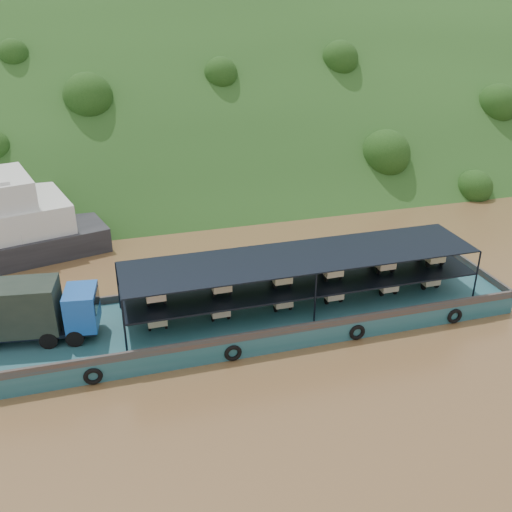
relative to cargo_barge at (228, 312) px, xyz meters
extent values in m
plane|color=brown|center=(4.92, 0.59, -1.21)|extent=(160.00, 160.00, 0.00)
cube|color=#1C3915|center=(4.92, 36.59, -1.21)|extent=(140.00, 39.60, 39.60)
cube|color=#16474D|center=(1.42, -0.02, -0.61)|extent=(35.00, 7.00, 1.20)
cube|color=#592D19|center=(1.42, 3.38, 0.24)|extent=(35.00, 0.20, 0.50)
cube|color=#592D19|center=(1.42, -3.42, 0.24)|extent=(35.00, 0.20, 0.50)
cube|color=#592D19|center=(18.82, -0.02, 0.24)|extent=(0.20, 7.00, 0.50)
torus|color=black|center=(-8.58, -3.57, -0.66)|extent=(1.06, 0.26, 1.06)
torus|color=black|center=(-0.58, -3.57, -0.66)|extent=(1.06, 0.26, 1.06)
torus|color=black|center=(7.42, -3.57, -0.66)|extent=(1.06, 0.26, 1.06)
torus|color=black|center=(14.42, -3.57, -0.66)|extent=(1.06, 0.26, 1.06)
cylinder|color=black|center=(-10.83, -0.99, 0.51)|extent=(1.09, 0.51, 1.05)
cylinder|color=black|center=(-10.53, 1.18, 0.51)|extent=(1.09, 0.51, 1.05)
cylinder|color=black|center=(-9.38, -1.20, 0.51)|extent=(1.09, 0.51, 1.05)
cylinder|color=black|center=(-9.08, 0.98, 0.51)|extent=(1.09, 0.51, 1.05)
cube|color=black|center=(-11.51, 0.21, 0.67)|extent=(7.36, 3.26, 0.21)
cube|color=#174BA1|center=(-8.81, -0.16, 1.87)|extent=(2.11, 2.73, 2.30)
cube|color=black|center=(-7.93, -0.29, 2.29)|extent=(0.35, 2.08, 0.94)
cube|color=black|center=(-12.54, 0.35, 2.18)|extent=(5.32, 3.18, 2.93)
cube|color=black|center=(4.92, -0.02, 1.65)|extent=(23.00, 5.00, 0.12)
cube|color=black|center=(4.92, -0.02, 3.29)|extent=(23.00, 5.00, 0.08)
cylinder|color=black|center=(-6.58, -2.52, 1.64)|extent=(0.12, 0.12, 3.30)
cylinder|color=black|center=(-6.58, 2.48, 1.64)|extent=(0.12, 0.12, 3.30)
cylinder|color=black|center=(4.92, -2.52, 1.64)|extent=(0.12, 0.12, 3.30)
cylinder|color=black|center=(4.92, 2.48, 1.64)|extent=(0.12, 0.12, 3.30)
cylinder|color=black|center=(16.42, -2.52, 1.64)|extent=(0.12, 0.12, 3.30)
cylinder|color=black|center=(16.42, 2.48, 1.64)|extent=(0.12, 0.12, 3.30)
cylinder|color=black|center=(-4.59, 1.03, 0.25)|extent=(0.12, 0.52, 0.52)
cylinder|color=black|center=(-5.09, -0.77, 0.25)|extent=(0.14, 0.52, 0.52)
cylinder|color=black|center=(-4.09, -0.77, 0.25)|extent=(0.14, 0.52, 0.52)
cube|color=#BCB185|center=(-4.59, -0.42, 0.59)|extent=(1.15, 1.50, 0.44)
cube|color=red|center=(-4.59, 0.73, 0.77)|extent=(0.55, 0.80, 0.80)
cube|color=red|center=(-4.59, 0.53, 1.27)|extent=(0.50, 0.10, 0.10)
cylinder|color=black|center=(-0.66, 1.03, 0.25)|extent=(0.12, 0.52, 0.52)
cylinder|color=black|center=(-1.16, -0.77, 0.25)|extent=(0.14, 0.52, 0.52)
cylinder|color=black|center=(-0.16, -0.77, 0.25)|extent=(0.14, 0.52, 0.52)
cube|color=#C4AC8B|center=(-0.66, -0.42, 0.59)|extent=(1.15, 1.50, 0.44)
cube|color=#BA130C|center=(-0.66, 0.73, 0.77)|extent=(0.55, 0.80, 0.80)
cube|color=#BA130C|center=(-0.66, 0.53, 1.27)|extent=(0.50, 0.10, 0.10)
cylinder|color=black|center=(3.45, 1.03, 0.25)|extent=(0.12, 0.52, 0.52)
cylinder|color=black|center=(2.95, -0.77, 0.25)|extent=(0.14, 0.52, 0.52)
cylinder|color=black|center=(3.95, -0.77, 0.25)|extent=(0.14, 0.52, 0.52)
cube|color=tan|center=(3.45, -0.42, 0.59)|extent=(1.15, 1.50, 0.44)
cube|color=red|center=(3.45, 0.73, 0.77)|extent=(0.55, 0.80, 0.80)
cube|color=red|center=(3.45, 0.53, 1.27)|extent=(0.50, 0.10, 0.10)
cylinder|color=black|center=(6.97, 1.03, 0.25)|extent=(0.12, 0.52, 0.52)
cylinder|color=black|center=(6.47, -0.77, 0.25)|extent=(0.14, 0.52, 0.52)
cylinder|color=black|center=(7.47, -0.77, 0.25)|extent=(0.14, 0.52, 0.52)
cube|color=beige|center=(6.97, -0.42, 0.59)|extent=(1.15, 1.50, 0.44)
cube|color=red|center=(6.97, 0.73, 0.77)|extent=(0.55, 0.80, 0.80)
cube|color=red|center=(6.97, 0.53, 1.27)|extent=(0.50, 0.10, 0.10)
cylinder|color=black|center=(10.96, 1.03, 0.25)|extent=(0.12, 0.52, 0.52)
cylinder|color=black|center=(10.46, -0.77, 0.25)|extent=(0.14, 0.52, 0.52)
cylinder|color=black|center=(11.46, -0.77, 0.25)|extent=(0.14, 0.52, 0.52)
cube|color=beige|center=(10.96, -0.42, 0.59)|extent=(1.15, 1.50, 0.44)
cube|color=#BD0C0C|center=(10.96, 0.73, 0.77)|extent=(0.55, 0.80, 0.80)
cube|color=#BD0C0C|center=(10.96, 0.53, 1.27)|extent=(0.50, 0.10, 0.10)
cylinder|color=black|center=(14.16, 1.03, 0.25)|extent=(0.12, 0.52, 0.52)
cylinder|color=black|center=(13.66, -0.77, 0.25)|extent=(0.14, 0.52, 0.52)
cylinder|color=black|center=(14.66, -0.77, 0.25)|extent=(0.14, 0.52, 0.52)
cube|color=#C1AF88|center=(14.16, -0.42, 0.59)|extent=(1.15, 1.50, 0.44)
cube|color=#B71C0C|center=(14.16, 0.73, 0.77)|extent=(0.55, 0.80, 0.80)
cube|color=#B71C0C|center=(14.16, 0.53, 1.27)|extent=(0.50, 0.10, 0.10)
cylinder|color=black|center=(-4.55, 1.03, 1.97)|extent=(0.12, 0.52, 0.52)
cylinder|color=black|center=(-5.05, -0.77, 1.97)|extent=(0.14, 0.52, 0.52)
cylinder|color=black|center=(-4.05, -0.77, 1.97)|extent=(0.14, 0.52, 0.52)
cube|color=beige|center=(-4.55, -0.42, 2.31)|extent=(1.15, 1.50, 0.44)
cube|color=red|center=(-4.55, 0.73, 2.49)|extent=(0.55, 0.80, 0.80)
cube|color=red|center=(-4.55, 0.53, 2.99)|extent=(0.50, 0.10, 0.10)
cylinder|color=black|center=(-0.55, 1.03, 1.97)|extent=(0.12, 0.52, 0.52)
cylinder|color=black|center=(-1.05, -0.77, 1.97)|extent=(0.14, 0.52, 0.52)
cylinder|color=black|center=(-0.05, -0.77, 1.97)|extent=(0.14, 0.52, 0.52)
cube|color=tan|center=(-0.55, -0.42, 2.31)|extent=(1.15, 1.50, 0.44)
cube|color=#191E99|center=(-0.55, 0.73, 2.49)|extent=(0.55, 0.80, 0.80)
cube|color=#191E99|center=(-0.55, 0.53, 2.99)|extent=(0.50, 0.10, 0.10)
cylinder|color=black|center=(3.36, 1.03, 1.97)|extent=(0.12, 0.52, 0.52)
cylinder|color=black|center=(2.86, -0.77, 1.97)|extent=(0.14, 0.52, 0.52)
cylinder|color=black|center=(3.86, -0.77, 1.97)|extent=(0.14, 0.52, 0.52)
cube|color=tan|center=(3.36, -0.42, 2.31)|extent=(1.15, 1.50, 0.44)
cube|color=#B0190B|center=(3.36, 0.73, 2.49)|extent=(0.55, 0.80, 0.80)
cube|color=#B0190B|center=(3.36, 0.53, 2.99)|extent=(0.50, 0.10, 0.10)
cylinder|color=black|center=(6.82, 1.03, 1.97)|extent=(0.12, 0.52, 0.52)
cylinder|color=black|center=(6.32, -0.77, 1.97)|extent=(0.14, 0.52, 0.52)
cylinder|color=black|center=(7.32, -0.77, 1.97)|extent=(0.14, 0.52, 0.52)
cube|color=beige|center=(6.82, -0.42, 2.31)|extent=(1.15, 1.50, 0.44)
cube|color=red|center=(6.82, 0.73, 2.49)|extent=(0.55, 0.80, 0.80)
cube|color=red|center=(6.82, 0.53, 2.99)|extent=(0.50, 0.10, 0.10)
cylinder|color=black|center=(10.57, 1.03, 1.97)|extent=(0.12, 0.52, 0.52)
cylinder|color=black|center=(10.07, -0.77, 1.97)|extent=(0.14, 0.52, 0.52)
cylinder|color=black|center=(11.07, -0.77, 1.97)|extent=(0.14, 0.52, 0.52)
cube|color=tan|center=(10.57, -0.42, 2.31)|extent=(1.15, 1.50, 0.44)
cube|color=red|center=(10.57, 0.73, 2.49)|extent=(0.55, 0.80, 0.80)
cube|color=red|center=(10.57, 0.53, 2.99)|extent=(0.50, 0.10, 0.10)
cylinder|color=black|center=(14.27, 1.03, 1.97)|extent=(0.12, 0.52, 0.52)
cylinder|color=black|center=(13.77, -0.77, 1.97)|extent=(0.14, 0.52, 0.52)
cylinder|color=black|center=(14.77, -0.77, 1.97)|extent=(0.14, 0.52, 0.52)
cube|color=#BCB485|center=(14.27, -0.42, 2.31)|extent=(1.15, 1.50, 0.44)
cube|color=#B70C1A|center=(14.27, 0.73, 2.49)|extent=(0.55, 0.80, 0.80)
cube|color=#B70C1A|center=(14.27, 0.53, 2.99)|extent=(0.50, 0.10, 0.10)
camera|label=1|loc=(-7.10, -30.81, 18.74)|focal=40.00mm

